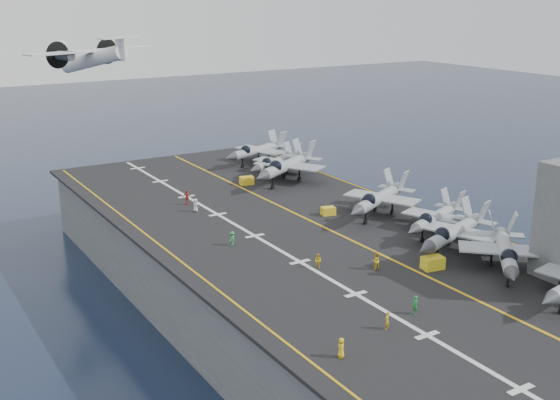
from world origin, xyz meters
TOP-DOWN VIEW (x-y plane):
  - ground at (0.00, 0.00)m, footprint 500.00×500.00m
  - hull at (0.00, 0.00)m, footprint 36.00×90.00m
  - flight_deck at (0.00, 0.00)m, footprint 38.00×92.00m
  - foul_line at (3.00, 0.00)m, footprint 0.35×90.00m
  - landing_centerline at (-6.00, 0.00)m, footprint 0.50×90.00m
  - deck_edge_port at (-17.00, 0.00)m, footprint 0.25×90.00m
  - deck_edge_stbd at (18.50, 0.00)m, footprint 0.25×90.00m
  - fighter_jet_1 at (10.75, -23.49)m, footprint 16.65×16.86m
  - fighter_jet_2 at (10.58, -16.34)m, footprint 16.76×13.86m
  - fighter_jet_3 at (13.11, -10.72)m, footprint 15.29×12.88m
  - fighter_jet_4 at (11.86, -1.49)m, footprint 17.51×15.33m
  - fighter_jet_6 at (10.58, 19.37)m, footprint 19.44×17.49m
  - fighter_jet_7 at (11.71, 24.22)m, footprint 15.22×13.14m
  - fighter_jet_8 at (12.93, 32.44)m, footprint 16.56×13.62m
  - tow_cart_a at (4.95, -18.97)m, footprint 2.46×1.80m
  - tow_cart_b at (6.41, 2.31)m, footprint 1.98×1.48m
  - tow_cart_c at (4.64, 21.41)m, footprint 2.27×1.71m
  - crew_0 at (-14.51, -29.21)m, footprint 1.13×1.22m
  - crew_1 at (-8.18, -27.28)m, footprint 1.18×1.05m
  - crew_2 at (-5.26, -12.43)m, footprint 0.99×1.14m
  - crew_3 at (-9.81, -1.47)m, footprint 1.22×1.10m
  - crew_4 at (-7.52, 16.33)m, footprint 1.42×1.48m
  - crew_5 at (-7.90, 12.72)m, footprint 1.11×1.28m
  - crew_6 at (-4.08, -26.30)m, footprint 0.74×1.08m
  - crew_7 at (-0.32, -15.92)m, footprint 1.27×0.92m
  - transport_plane at (-8.93, 50.64)m, footprint 29.16×24.40m

SIDE VIEW (x-z plane):
  - ground at x=0.00m, z-range 0.00..0.00m
  - hull at x=0.00m, z-range 0.00..10.00m
  - flight_deck at x=0.00m, z-range 10.00..10.40m
  - foul_line at x=3.00m, z-range 10.41..10.43m
  - landing_centerline at x=-6.00m, z-range 10.41..10.43m
  - deck_edge_port at x=-17.00m, z-range 10.41..10.43m
  - deck_edge_stbd at x=18.50m, z-range 10.41..10.43m
  - tow_cart_b at x=6.41m, z-range 10.40..11.48m
  - tow_cart_c at x=4.64m, z-range 10.40..11.63m
  - tow_cart_a at x=4.95m, z-range 10.40..11.76m
  - crew_2 at x=-5.26m, z-range 10.40..11.99m
  - crew_1 at x=-8.18m, z-range 10.40..12.04m
  - crew_3 at x=-9.81m, z-range 10.40..12.09m
  - crew_0 at x=-14.51m, z-range 10.40..12.10m
  - crew_6 at x=-4.08m, z-range 10.40..12.18m
  - crew_5 at x=-7.90m, z-range 10.40..12.20m
  - crew_7 at x=-0.32m, z-range 10.40..12.39m
  - crew_4 at x=-7.52m, z-range 10.40..12.46m
  - fighter_jet_7 at x=11.71m, z-range 10.40..14.85m
  - fighter_jet_3 at x=13.11m, z-range 10.40..14.91m
  - fighter_jet_1 at x=10.75m, z-range 10.40..15.34m
  - fighter_jet_8 at x=12.93m, z-range 10.40..15.35m
  - fighter_jet_2 at x=10.58m, z-range 10.40..15.39m
  - fighter_jet_4 at x=11.86m, z-range 10.40..15.50m
  - fighter_jet_6 at x=10.58m, z-range 10.40..16.03m
  - transport_plane at x=-8.93m, z-range 24.75..30.63m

